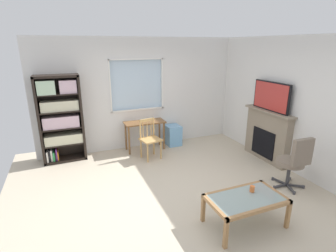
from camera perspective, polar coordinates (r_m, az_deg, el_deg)
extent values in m
cube|color=beige|center=(4.81, 2.54, -14.03)|extent=(5.90, 5.85, 0.02)
cube|color=silver|center=(6.69, -6.05, -0.28)|extent=(4.90, 0.12, 0.94)
cube|color=silver|center=(6.38, -6.63, 16.69)|extent=(4.90, 0.12, 0.49)
cube|color=silver|center=(6.21, -20.62, 7.68)|extent=(1.74, 0.12, 1.24)
cube|color=silver|center=(7.01, 5.81, 9.69)|extent=(1.87, 0.12, 1.24)
cube|color=silver|center=(6.44, -6.94, 8.97)|extent=(1.29, 0.02, 1.24)
cube|color=white|center=(6.49, -6.58, 3.61)|extent=(1.35, 0.06, 0.03)
cube|color=white|center=(6.31, -6.97, 14.32)|extent=(1.35, 0.06, 0.03)
cube|color=white|center=(6.24, -12.54, 8.41)|extent=(0.03, 0.06, 1.24)
cube|color=white|center=(6.57, -1.27, 9.26)|extent=(0.03, 0.06, 1.24)
cube|color=silver|center=(5.76, 26.15, 3.99)|extent=(0.12, 5.05, 2.67)
cube|color=black|center=(6.11, -26.29, 0.92)|extent=(0.05, 0.38, 1.90)
cube|color=black|center=(6.10, -18.36, 1.82)|extent=(0.05, 0.38, 1.90)
cube|color=black|center=(5.92, -23.37, 9.99)|extent=(0.90, 0.38, 0.05)
cube|color=black|center=(6.39, -21.38, -6.61)|extent=(0.90, 0.38, 0.05)
cube|color=black|center=(6.27, -22.35, 1.80)|extent=(0.90, 0.02, 1.90)
cube|color=black|center=(6.26, -21.75, -3.51)|extent=(0.85, 0.36, 0.02)
cube|color=black|center=(6.14, -22.13, -0.29)|extent=(0.85, 0.36, 0.02)
cube|color=black|center=(6.05, -22.53, 3.05)|extent=(0.85, 0.36, 0.02)
cube|color=black|center=(5.97, -22.94, 6.49)|extent=(0.85, 0.36, 0.02)
cube|color=beige|center=(6.21, -21.79, -2.52)|extent=(0.78, 0.31, 0.21)
cube|color=beige|center=(6.09, -22.33, 0.92)|extent=(0.73, 0.29, 0.25)
cube|color=beige|center=(6.01, -22.58, 4.15)|extent=(0.75, 0.27, 0.22)
cube|color=#B7D6B2|center=(5.95, -25.12, 7.70)|extent=(0.35, 0.33, 0.29)
cube|color=beige|center=(5.94, -21.05, 8.11)|extent=(0.34, 0.28, 0.27)
cube|color=white|center=(6.33, -24.85, -5.85)|extent=(0.03, 0.29, 0.24)
cube|color=black|center=(6.33, -24.46, -5.70)|extent=(0.03, 0.21, 0.26)
cube|color=white|center=(6.33, -24.08, -5.72)|extent=(0.04, 0.21, 0.25)
cube|color=green|center=(6.33, -23.67, -5.88)|extent=(0.03, 0.27, 0.20)
cube|color=black|center=(6.33, -23.38, -5.82)|extent=(0.02, 0.26, 0.21)
cube|color=purple|center=(6.32, -23.18, -5.57)|extent=(0.02, 0.22, 0.26)
cube|color=orange|center=(6.33, -22.90, -5.82)|extent=(0.02, 0.22, 0.19)
cube|color=brown|center=(6.31, -5.14, 0.83)|extent=(0.98, 0.42, 0.03)
cylinder|color=brown|center=(6.17, -8.50, -3.21)|extent=(0.04, 0.04, 0.69)
cylinder|color=brown|center=(6.41, -0.89, -2.21)|extent=(0.04, 0.04, 0.69)
cylinder|color=brown|center=(6.46, -9.19, -2.27)|extent=(0.04, 0.04, 0.69)
cylinder|color=brown|center=(6.69, -1.89, -1.34)|extent=(0.04, 0.04, 0.69)
cube|color=tan|center=(5.88, -3.81, -2.99)|extent=(0.49, 0.47, 0.04)
cylinder|color=tan|center=(5.76, -4.47, -5.95)|extent=(0.04, 0.04, 0.43)
cylinder|color=tan|center=(5.92, -1.56, -5.26)|extent=(0.04, 0.04, 0.43)
cylinder|color=tan|center=(6.02, -5.93, -4.92)|extent=(0.04, 0.04, 0.43)
cylinder|color=tan|center=(6.17, -3.11, -4.29)|extent=(0.04, 0.04, 0.43)
cylinder|color=tan|center=(5.86, -6.07, -0.78)|extent=(0.04, 0.04, 0.45)
cylinder|color=tan|center=(6.02, -3.18, -0.23)|extent=(0.04, 0.04, 0.45)
cube|color=tan|center=(5.88, -4.65, 1.31)|extent=(0.36, 0.10, 0.06)
cylinder|color=tan|center=(5.90, -5.50, -0.95)|extent=(0.02, 0.02, 0.35)
cylinder|color=tan|center=(5.95, -4.60, -0.77)|extent=(0.02, 0.02, 0.35)
cylinder|color=tan|center=(6.00, -3.72, -0.60)|extent=(0.02, 0.02, 0.35)
cube|color=#72ADDB|center=(6.74, 1.11, -1.99)|extent=(0.35, 0.40, 0.51)
cube|color=gray|center=(6.19, 20.87, -2.09)|extent=(0.18, 1.20, 1.10)
cube|color=black|center=(6.18, 20.07, -3.50)|extent=(0.03, 0.66, 0.60)
cube|color=gray|center=(6.02, 21.30, 3.00)|extent=(0.26, 1.30, 0.04)
cube|color=black|center=(5.96, 21.65, 6.05)|extent=(0.05, 0.99, 0.62)
cube|color=#B2332D|center=(5.94, 21.45, 6.04)|extent=(0.01, 0.94, 0.57)
cylinder|color=#7A6B5B|center=(5.20, 25.15, -7.18)|extent=(0.48, 0.48, 0.09)
cube|color=#7A6B5B|center=(4.96, 27.32, -5.15)|extent=(0.40, 0.10, 0.48)
cylinder|color=#38383D|center=(5.29, 24.82, -9.55)|extent=(0.06, 0.06, 0.42)
cube|color=#38383D|center=(5.30, 23.41, -11.91)|extent=(0.28, 0.05, 0.03)
cylinder|color=#38383D|center=(5.21, 22.25, -12.32)|extent=(0.05, 0.05, 0.05)
cube|color=#38383D|center=(5.28, 25.19, -12.26)|extent=(0.13, 0.28, 0.03)
cylinder|color=#38383D|center=(5.18, 25.87, -13.04)|extent=(0.05, 0.05, 0.05)
cube|color=#38383D|center=(5.41, 26.02, -11.63)|extent=(0.24, 0.20, 0.03)
cylinder|color=#38383D|center=(5.44, 27.49, -11.74)|extent=(0.05, 0.05, 0.05)
cube|color=#38383D|center=(5.51, 24.80, -10.92)|extent=(0.25, 0.19, 0.03)
cylinder|color=#38383D|center=(5.64, 25.06, -10.37)|extent=(0.05, 0.05, 0.05)
cube|color=#38383D|center=(5.44, 23.22, -11.08)|extent=(0.11, 0.28, 0.03)
cylinder|color=#38383D|center=(5.50, 21.94, -10.66)|extent=(0.05, 0.05, 0.05)
cube|color=#8C9E99|center=(3.95, 16.72, -14.84)|extent=(0.98, 0.53, 0.02)
cube|color=#A37547|center=(3.78, 19.52, -17.02)|extent=(1.08, 0.05, 0.05)
cube|color=#A37547|center=(4.15, 14.19, -13.17)|extent=(1.08, 0.05, 0.05)
cube|color=#A37547|center=(3.70, 10.12, -17.07)|extent=(0.05, 0.63, 0.05)
cube|color=#A37547|center=(4.27, 22.29, -13.10)|extent=(0.05, 0.63, 0.05)
cube|color=#A37547|center=(3.64, 12.51, -22.24)|extent=(0.05, 0.05, 0.40)
cube|color=#A37547|center=(4.22, 24.74, -17.38)|extent=(0.05, 0.05, 0.40)
cube|color=#A37547|center=(4.03, 7.67, -17.61)|extent=(0.05, 0.05, 0.40)
cube|color=#A37547|center=(4.56, 19.40, -13.97)|extent=(0.05, 0.05, 0.40)
cylinder|color=orange|center=(4.09, 17.93, -12.94)|extent=(0.07, 0.07, 0.09)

